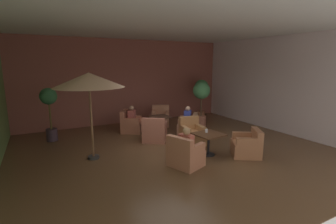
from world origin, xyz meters
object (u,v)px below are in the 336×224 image
object	(u,v)px
patron_blue_shirt	(186,141)
iced_drink_cup	(206,131)
armchair_front_right_north	(189,126)
armchair_front_right_south	(131,124)
armchair_front_left_south	(192,134)
armchair_front_right_west	(155,132)
patron_with_friend	(132,115)
cafe_table_front_right	(160,120)
potted_tree_left_corner	(201,91)
cafe_table_front_left	(209,138)
potted_tree_mid_left	(201,96)
patio_umbrella_tall_red	(89,81)
armchair_front_right_east	(161,118)
armchair_front_left_north	(185,155)
armchair_front_left_east	(247,146)
potted_tree_mid_right	(49,106)
patron_by_window	(188,116)

from	to	relation	value
patron_blue_shirt	iced_drink_cup	world-z (taller)	patron_blue_shirt
armchair_front_right_north	armchair_front_right_south	bearing A→B (deg)	145.32
armchair_front_left_south	armchair_front_right_west	world-z (taller)	armchair_front_left_south
armchair_front_right_west	patron_with_friend	world-z (taller)	patron_with_friend
armchair_front_left_south	patron_blue_shirt	world-z (taller)	patron_blue_shirt
cafe_table_front_right	potted_tree_left_corner	size ratio (longest dim) A/B	0.40
patron_with_friend	cafe_table_front_left	bearing A→B (deg)	-71.35
armchair_front_right_south	potted_tree_mid_left	distance (m)	3.27
patron_blue_shirt	patio_umbrella_tall_red	bearing A→B (deg)	141.00
armchair_front_left_south	cafe_table_front_right	xyz separation A→B (m)	(-0.37, 1.76, 0.20)
potted_tree_left_corner	patron_with_friend	xyz separation A→B (m)	(-3.91, -0.78, -0.68)
armchair_front_right_east	patron_blue_shirt	xyz separation A→B (m)	(-1.35, -4.31, 0.38)
armchair_front_left_north	cafe_table_front_right	distance (m)	3.42
cafe_table_front_left	potted_tree_mid_left	world-z (taller)	potted_tree_mid_left
iced_drink_cup	patron_with_friend	bearing A→B (deg)	109.62
armchair_front_right_east	patio_umbrella_tall_red	xyz separation A→B (m)	(-3.46, -2.61, 1.93)
potted_tree_left_corner	patron_with_friend	world-z (taller)	potted_tree_left_corner
patio_umbrella_tall_red	patron_with_friend	xyz separation A→B (m)	(1.96, 2.17, -1.55)
armchair_front_left_east	patio_umbrella_tall_red	xyz separation A→B (m)	(-4.11, 1.92, 1.95)
armchair_front_left_south	potted_tree_left_corner	bearing A→B (deg)	50.41
armchair_front_left_south	potted_tree_left_corner	size ratio (longest dim) A/B	0.47
potted_tree_mid_left	armchair_front_right_south	bearing A→B (deg)	171.50
potted_tree_mid_right	patron_blue_shirt	size ratio (longest dim) A/B	2.99
potted_tree_mid_left	patron_with_friend	world-z (taller)	potted_tree_mid_left
armchair_front_left_south	armchair_front_right_west	xyz separation A→B (m)	(-1.03, 0.81, 0.00)
armchair_front_left_north	armchair_front_left_east	size ratio (longest dim) A/B	0.94
cafe_table_front_left	armchair_front_right_east	xyz separation A→B (m)	(0.32, 3.93, -0.20)
cafe_table_front_right	patron_by_window	size ratio (longest dim) A/B	1.13
patio_umbrella_tall_red	patron_with_friend	distance (m)	3.31
patron_with_friend	armchair_front_left_south	bearing A→B (deg)	-60.54
patron_blue_shirt	armchair_front_left_east	bearing A→B (deg)	-6.29
potted_tree_mid_left	potted_tree_left_corner	bearing A→B (deg)	54.70
armchair_front_right_north	armchair_front_left_south	bearing A→B (deg)	-117.10
patron_by_window	armchair_front_right_east	bearing A→B (deg)	101.10
armchair_front_left_south	iced_drink_cup	xyz separation A→B (m)	(-0.13, -1.00, 0.39)
potted_tree_mid_left	iced_drink_cup	world-z (taller)	potted_tree_mid_left
cafe_table_front_right	potted_tree_mid_left	distance (m)	2.24
cafe_table_front_left	patron_blue_shirt	world-z (taller)	patron_blue_shirt
iced_drink_cup	cafe_table_front_left	bearing A→B (deg)	-96.40
potted_tree_left_corner	patron_blue_shirt	size ratio (longest dim) A/B	3.05
cafe_table_front_right	patio_umbrella_tall_red	distance (m)	3.74
armchair_front_right_south	potted_tree_mid_right	world-z (taller)	potted_tree_mid_right
patio_umbrella_tall_red	patron_blue_shirt	bearing A→B (deg)	-39.00
armchair_front_left_south	patron_with_friend	size ratio (longest dim) A/B	1.39
armchair_front_left_north	armchair_front_right_west	size ratio (longest dim) A/B	0.94
armchair_front_right_west	patron_by_window	bearing A→B (deg)	9.81
armchair_front_right_south	patron_with_friend	size ratio (longest dim) A/B	1.63
armchair_front_left_south	armchair_front_right_north	xyz separation A→B (m)	(0.54, 1.05, -0.02)
patron_blue_shirt	iced_drink_cup	size ratio (longest dim) A/B	5.76
armchair_front_right_south	potted_tree_mid_right	size ratio (longest dim) A/B	0.56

